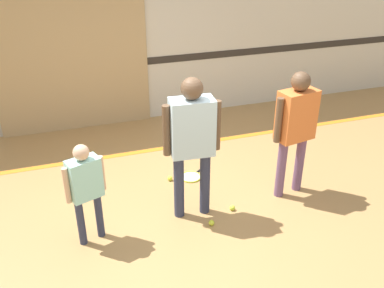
% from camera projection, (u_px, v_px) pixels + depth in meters
% --- Properties ---
extents(ground_plane, '(16.00, 16.00, 0.00)m').
position_uv_depth(ground_plane, '(186.00, 215.00, 5.09)').
color(ground_plane, '#A87F4C').
extents(wall_back, '(16.00, 0.07, 3.20)m').
position_uv_depth(wall_back, '(130.00, 27.00, 6.82)').
color(wall_back, beige).
rests_on(wall_back, ground_plane).
extents(wall_panel, '(2.42, 0.05, 2.17)m').
position_uv_depth(wall_panel, '(72.00, 65.00, 6.73)').
color(wall_panel, tan).
rests_on(wall_panel, ground_plane).
extents(floor_stripe, '(14.40, 0.10, 0.01)m').
position_uv_depth(floor_stripe, '(153.00, 150.00, 6.52)').
color(floor_stripe, orange).
rests_on(floor_stripe, ground_plane).
extents(person_instructor, '(0.64, 0.30, 1.70)m').
position_uv_depth(person_instructor, '(192.00, 135.00, 4.63)').
color(person_instructor, '#2D334C').
rests_on(person_instructor, ground_plane).
extents(person_student_left, '(0.42, 0.28, 1.17)m').
position_uv_depth(person_student_left, '(85.00, 184.00, 4.37)').
color(person_student_left, '#2D334C').
rests_on(person_student_left, ground_plane).
extents(person_student_right, '(0.60, 0.33, 1.61)m').
position_uv_depth(person_student_right, '(296.00, 122.00, 5.06)').
color(person_student_right, '#6B4C70').
rests_on(person_student_right, ground_plane).
extents(racket_spare_on_floor, '(0.47, 0.41, 0.03)m').
position_uv_depth(racket_spare_on_floor, '(191.00, 176.00, 5.83)').
color(racket_spare_on_floor, '#C6D838').
rests_on(racket_spare_on_floor, ground_plane).
extents(tennis_ball_near_instructor, '(0.07, 0.07, 0.07)m').
position_uv_depth(tennis_ball_near_instructor, '(212.00, 223.00, 4.90)').
color(tennis_ball_near_instructor, '#CCE038').
rests_on(tennis_ball_near_instructor, ground_plane).
extents(tennis_ball_by_spare_racket, '(0.07, 0.07, 0.07)m').
position_uv_depth(tennis_ball_by_spare_racket, '(170.00, 178.00, 5.74)').
color(tennis_ball_by_spare_racket, '#CCE038').
rests_on(tennis_ball_by_spare_racket, ground_plane).
extents(tennis_ball_stray_left, '(0.07, 0.07, 0.07)m').
position_uv_depth(tennis_ball_stray_left, '(232.00, 208.00, 5.16)').
color(tennis_ball_stray_left, '#CCE038').
rests_on(tennis_ball_stray_left, ground_plane).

